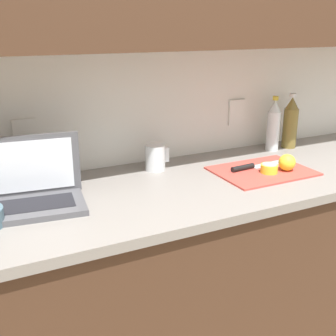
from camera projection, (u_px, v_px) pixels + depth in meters
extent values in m
cube|color=white|center=(201.00, 73.00, 1.90)|extent=(5.20, 0.06, 2.60)
cube|color=white|center=(25.00, 134.00, 1.60)|extent=(0.09, 0.01, 0.12)
cube|color=white|center=(237.00, 112.00, 2.01)|extent=(0.09, 0.01, 0.12)
cube|color=#472D1E|center=(236.00, 275.00, 1.88)|extent=(2.32, 0.61, 0.90)
cube|color=gray|center=(242.00, 177.00, 1.73)|extent=(2.39, 0.65, 0.03)
cube|color=#515156|center=(26.00, 208.00, 1.37)|extent=(0.40, 0.26, 0.02)
cube|color=black|center=(26.00, 205.00, 1.37)|extent=(0.32, 0.16, 0.00)
cube|color=#515156|center=(22.00, 166.00, 1.42)|extent=(0.39, 0.06, 0.21)
cube|color=white|center=(22.00, 167.00, 1.42)|extent=(0.34, 0.05, 0.18)
cube|color=#D1473D|center=(262.00, 171.00, 1.73)|extent=(0.39, 0.29, 0.01)
cube|color=silver|center=(267.00, 165.00, 1.80)|extent=(0.16, 0.05, 0.00)
cylinder|color=black|center=(243.00, 168.00, 1.73)|extent=(0.11, 0.03, 0.02)
cylinder|color=yellow|center=(269.00, 169.00, 1.70)|extent=(0.07, 0.07, 0.03)
cylinder|color=#F4EAA3|center=(269.00, 164.00, 1.69)|extent=(0.06, 0.06, 0.00)
sphere|color=yellow|center=(287.00, 162.00, 1.72)|extent=(0.07, 0.07, 0.07)
cylinder|color=olive|center=(290.00, 128.00, 2.06)|extent=(0.07, 0.07, 0.19)
cone|color=olive|center=(292.00, 103.00, 2.02)|extent=(0.06, 0.06, 0.06)
cylinder|color=white|center=(293.00, 95.00, 2.00)|extent=(0.03, 0.03, 0.02)
cylinder|color=silver|center=(273.00, 131.00, 2.01)|extent=(0.06, 0.06, 0.19)
cone|color=silver|center=(275.00, 106.00, 1.97)|extent=(0.06, 0.06, 0.05)
cylinder|color=gold|center=(276.00, 98.00, 1.96)|extent=(0.03, 0.03, 0.02)
cylinder|color=silver|center=(155.00, 158.00, 1.74)|extent=(0.08, 0.08, 0.11)
cube|color=silver|center=(166.00, 155.00, 1.76)|extent=(0.02, 0.01, 0.06)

